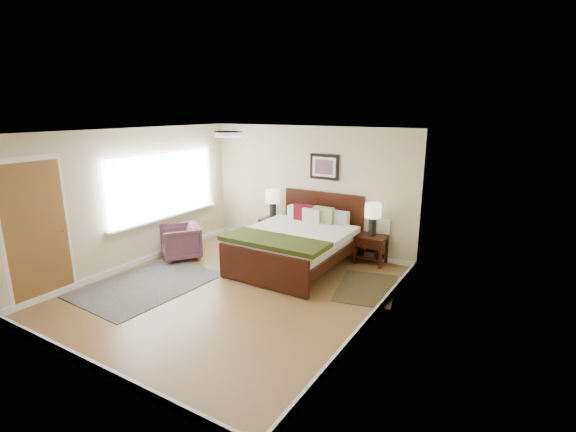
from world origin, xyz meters
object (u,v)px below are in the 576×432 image
(lamp_right, at_px, (373,214))
(rug_persian, at_px, (147,284))
(bed, at_px, (297,238))
(armchair, at_px, (181,242))
(lamp_left, at_px, (273,199))
(nightstand_right, at_px, (371,246))
(nightstand_left, at_px, (272,224))

(lamp_right, height_order, rug_persian, lamp_right)
(bed, height_order, armchair, bed)
(lamp_left, xyz_separation_m, lamp_right, (2.19, 0.00, -0.03))
(armchair, relative_size, rug_persian, 0.33)
(nightstand_right, height_order, lamp_right, lamp_right)
(bed, distance_m, nightstand_left, 1.38)
(nightstand_right, bearing_deg, bed, -142.34)
(bed, height_order, rug_persian, bed)
(nightstand_right, bearing_deg, rug_persian, -134.60)
(lamp_left, height_order, lamp_right, lamp_left)
(rug_persian, bearing_deg, nightstand_right, 48.33)
(nightstand_left, xyz_separation_m, lamp_right, (2.19, 0.02, 0.51))
(lamp_right, bearing_deg, lamp_left, 180.00)
(lamp_right, bearing_deg, nightstand_left, -179.47)
(nightstand_right, relative_size, rug_persian, 0.25)
(nightstand_left, bearing_deg, rug_persian, -102.29)
(nightstand_left, distance_m, rug_persian, 2.94)
(lamp_left, bearing_deg, nightstand_right, -0.36)
(nightstand_left, bearing_deg, lamp_right, 0.53)
(lamp_right, bearing_deg, nightstand_right, -90.00)
(lamp_left, bearing_deg, rug_persian, -102.21)
(bed, xyz_separation_m, rug_persian, (-1.70, -1.99, -0.55))
(bed, bearing_deg, armchair, -160.44)
(bed, relative_size, lamp_left, 3.66)
(lamp_left, distance_m, lamp_right, 2.19)
(bed, distance_m, lamp_right, 1.47)
(nightstand_left, xyz_separation_m, armchair, (-1.07, -1.61, -0.12))
(bed, distance_m, rug_persian, 2.67)
(bed, xyz_separation_m, lamp_left, (-1.08, 0.87, 0.43))
(nightstand_left, relative_size, nightstand_right, 1.04)
(lamp_left, bearing_deg, armchair, -123.20)
(bed, bearing_deg, nightstand_left, 141.84)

